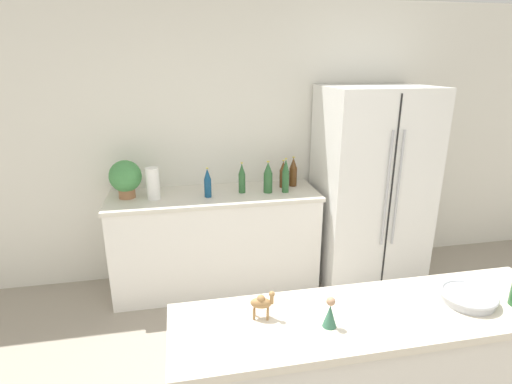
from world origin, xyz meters
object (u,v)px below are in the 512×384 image
Objects in this scene: back_bottle_0 at (283,174)px; wise_man_figurine_blue at (330,314)px; back_bottle_1 at (268,178)px; back_bottle_4 at (208,183)px; potted_plant at (125,177)px; back_bottle_2 at (293,172)px; paper_towel_roll at (153,184)px; back_bottle_3 at (242,178)px; refrigerator at (370,187)px; camel_figurine at (262,302)px; fruit_bowl at (468,296)px; back_bottle_5 at (286,176)px.

back_bottle_0 is 2.20m from wise_man_figurine_blue.
back_bottle_4 is (-0.53, -0.02, -0.01)m from back_bottle_1.
back_bottle_2 is at bearing 2.09° from potted_plant.
paper_towel_roll is 0.76m from back_bottle_3.
wise_man_figurine_blue is (1.00, -2.14, -0.01)m from potted_plant.
paper_towel_roll is at bearing -178.05° from back_bottle_3.
refrigerator is at bearing -0.28° from back_bottle_4.
back_bottle_2 is (-0.70, 0.18, 0.13)m from refrigerator.
potted_plant is at bearing 110.23° from camel_figurine.
back_bottle_3 is at bearing -168.01° from back_bottle_0.
potted_plant is 2.16m from camel_figurine.
back_bottle_2 is 2.21m from camel_figurine.
back_bottle_0 reaches higher than fruit_bowl.
back_bottle_4 is at bearing -168.07° from back_bottle_2.
fruit_bowl is (0.67, -2.04, 0.00)m from back_bottle_3.
paper_towel_roll is 1.15m from back_bottle_5.
potted_plant is at bearing 115.08° from wise_man_figurine_blue.
potted_plant is at bearing 175.03° from back_bottle_5.
paper_towel_roll is 2.06× the size of wise_man_figurine_blue.
refrigerator is at bearing -1.78° from back_bottle_1.
potted_plant is 2.47× the size of wise_man_figurine_blue.
wise_man_figurine_blue reaches higher than fruit_bowl.
back_bottle_5 is at bearing -9.80° from back_bottle_3.
refrigerator is at bearing -3.23° from potted_plant.
back_bottle_0 is at bearing 5.44° from paper_towel_roll.
refrigerator is 2.40m from camel_figurine.
potted_plant is 1.38m from back_bottle_5.
potted_plant is 1.14× the size of back_bottle_1.
back_bottle_2 is at bearing 12.14° from back_bottle_3.
refrigerator reaches higher than back_bottle_2.
back_bottle_4 is 1.09× the size of fruit_bowl.
back_bottle_2 is at bearing 70.40° from camel_figurine.
back_bottle_5 is 2.36× the size of wise_man_figurine_blue.
back_bottle_1 is 0.31m from back_bottle_2.
back_bottle_1 is 0.16m from back_bottle_5.
paper_towel_roll is at bearing 178.71° from refrigerator.
back_bottle_2 is 1.17× the size of fruit_bowl.
back_bottle_0 is at bearing 82.98° from back_bottle_5.
back_bottle_2 reaches higher than camel_figurine.
paper_towel_roll is at bearing 125.39° from fruit_bowl.
back_bottle_3 is 2.14m from fruit_bowl.
paper_towel_roll is at bearing -173.96° from back_bottle_2.
paper_towel_roll is 2.16× the size of camel_figurine.
fruit_bowl is at bearing -77.60° from back_bottle_1.
back_bottle_0 is 0.92× the size of back_bottle_2.
fruit_bowl is at bearing -85.61° from back_bottle_2.
back_bottle_1 reaches higher than back_bottle_0.
back_bottle_1 is 0.23m from back_bottle_3.
refrigerator is 7.05× the size of back_bottle_0.
potted_plant is 2.67m from fruit_bowl.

